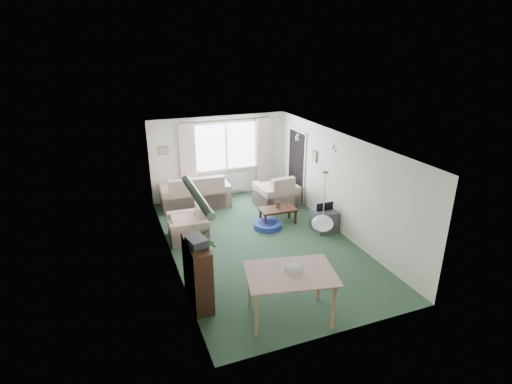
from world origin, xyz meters
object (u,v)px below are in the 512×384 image
object	(u,v)px
coffee_table	(278,216)
tv_cube	(324,220)
armchair_corner	(276,190)
dining_table	(290,295)
sofa	(195,190)
bookshelf	(198,273)
houseplant	(202,256)
pet_bed	(267,225)
armchair_left	(188,223)

from	to	relation	value
coffee_table	tv_cube	size ratio (longest dim) A/B	1.58
armchair_corner	coffee_table	size ratio (longest dim) A/B	1.16
dining_table	sofa	bearing A→B (deg)	93.91
bookshelf	sofa	bearing A→B (deg)	77.00
houseplant	pet_bed	size ratio (longest dim) A/B	1.87
tv_cube	coffee_table	bearing A→B (deg)	140.30
armchair_corner	dining_table	xyz separation A→B (m)	(-1.74, -4.51, -0.05)
coffee_table	pet_bed	xyz separation A→B (m)	(-0.35, -0.15, -0.13)
armchair_corner	tv_cube	bearing A→B (deg)	101.38
armchair_corner	bookshelf	distance (m)	4.69
armchair_corner	sofa	bearing A→B (deg)	-25.06
coffee_table	pet_bed	bearing A→B (deg)	-156.10
bookshelf	pet_bed	bearing A→B (deg)	44.72
sofa	tv_cube	size ratio (longest dim) A/B	3.26
coffee_table	pet_bed	world-z (taller)	coffee_table
pet_bed	houseplant	bearing A→B (deg)	-138.09
armchair_left	pet_bed	size ratio (longest dim) A/B	1.32
pet_bed	armchair_corner	bearing A→B (deg)	57.73
houseplant	coffee_table	bearing A→B (deg)	39.81
sofa	armchair_corner	bearing A→B (deg)	161.00
pet_bed	coffee_table	bearing A→B (deg)	23.90
armchair_left	dining_table	distance (m)	3.57
armchair_corner	pet_bed	size ratio (longest dim) A/B	1.52
armchair_corner	houseplant	size ratio (longest dim) A/B	0.81
sofa	bookshelf	distance (m)	4.50
armchair_corner	tv_cube	world-z (taller)	armchair_corner
sofa	houseplant	world-z (taller)	houseplant
dining_table	bookshelf	bearing A→B (deg)	144.18
sofa	dining_table	distance (m)	5.36
tv_cube	pet_bed	distance (m)	1.40
sofa	armchair_corner	xyz separation A→B (m)	(2.11, -0.84, 0.00)
armchair_left	armchair_corner	bearing A→B (deg)	114.50
coffee_table	bookshelf	distance (m)	3.65
armchair_left	coffee_table	size ratio (longest dim) A/B	1.01
sofa	armchair_left	world-z (taller)	sofa
armchair_corner	armchair_left	xyz separation A→B (m)	(-2.72, -1.07, -0.06)
dining_table	tv_cube	size ratio (longest dim) A/B	2.35
pet_bed	tv_cube	bearing A→B (deg)	-25.72
sofa	armchair_left	distance (m)	2.01
armchair_corner	dining_table	size ratio (longest dim) A/B	0.78
sofa	armchair_corner	distance (m)	2.27
coffee_table	houseplant	world-z (taller)	houseplant
armchair_left	tv_cube	distance (m)	3.29
armchair_left	coffee_table	xyz separation A→B (m)	(2.30, 0.00, -0.20)
dining_table	tv_cube	xyz separation A→B (m)	(2.22, 2.68, -0.16)
sofa	coffee_table	world-z (taller)	sofa
armchair_corner	pet_bed	bearing A→B (deg)	54.48
sofa	tv_cube	distance (m)	3.72
dining_table	pet_bed	xyz separation A→B (m)	(0.97, 3.28, -0.35)
sofa	dining_table	bearing A→B (deg)	96.72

